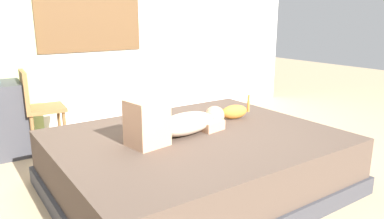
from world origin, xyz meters
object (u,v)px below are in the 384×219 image
bed (196,162)px  cat (233,112)px  person_lying (176,123)px  chair_by_desk (37,105)px

bed → cat: size_ratio=6.24×
person_lying → bed: bearing=-17.7°
cat → chair_by_desk: bearing=135.0°
bed → person_lying: size_ratio=2.35×
bed → cat: bearing=18.7°
chair_by_desk → person_lying: bearing=-65.3°
person_lying → chair_by_desk: 1.69m
cat → person_lying: bearing=-169.0°
person_lying → cat: 0.71m
chair_by_desk → bed: bearing=-61.5°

